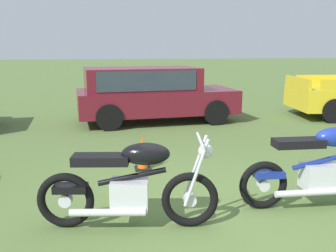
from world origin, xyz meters
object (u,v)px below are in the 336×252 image
Objects in this scene: motorcycle_blue at (320,168)px; car_burgundy at (149,90)px; motorcycle_black at (130,185)px; traffic_cone at (143,154)px.

car_burgundy reaches higher than motorcycle_blue.
motorcycle_black reaches higher than traffic_cone.
traffic_cone is at bearing -103.56° from car_burgundy.
traffic_cone is at bearing 89.15° from motorcycle_black.
motorcycle_blue is 5.92m from car_burgundy.
traffic_cone is (-2.03, 1.77, -0.24)m from motorcycle_blue.
motorcycle_black is at bearing -99.18° from traffic_cone.
car_burgundy is at bearing 106.21° from motorcycle_blue.
motorcycle_blue is 3.54× the size of traffic_cone.
motorcycle_blue is at bearing -81.15° from car_burgundy.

